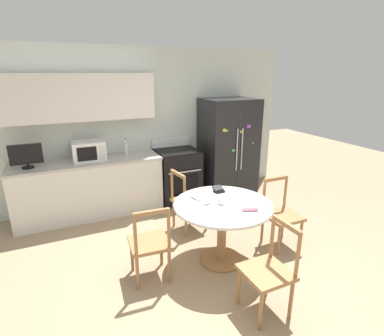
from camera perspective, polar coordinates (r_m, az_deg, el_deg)
name	(u,v)px	position (r m, az deg, el deg)	size (l,w,h in m)	color
ground_plane	(222,280)	(3.55, 5.80, -20.51)	(14.00, 14.00, 0.00)	#9E8466
back_wall	(132,119)	(5.16, -11.40, 9.13)	(5.20, 0.44, 2.60)	silver
kitchen_counter	(90,188)	(5.00, -18.81, -3.61)	(2.23, 0.64, 0.90)	silver
refrigerator	(228,147)	(5.55, 6.86, 3.94)	(0.94, 0.75, 1.75)	black
oven_range	(177,175)	(5.28, -2.81, -1.30)	(0.70, 0.68, 1.08)	black
microwave	(89,151)	(4.86, -19.09, 3.14)	(0.48, 0.39, 0.30)	white
countertop_tv	(26,155)	(4.79, -29.06, 2.14)	(0.43, 0.16, 0.35)	black
counter_bottle	(126,149)	(5.00, -12.45, 3.61)	(0.07, 0.07, 0.28)	silver
dining_table	(222,216)	(3.55, 5.80, -9.08)	(1.14, 1.14, 0.75)	white
dining_chair_far	(188,202)	(4.30, -0.78, -6.40)	(0.48, 0.48, 0.90)	#9E7042
dining_chair_left	(150,244)	(3.35, -8.04, -14.10)	(0.45, 0.45, 0.90)	#9E7042
dining_chair_near	(269,271)	(3.03, 14.40, -18.48)	(0.42, 0.42, 0.90)	#9E7042
dining_chair_right	(281,215)	(4.09, 16.62, -8.54)	(0.43, 0.43, 0.90)	#9E7042
candle_glass	(222,201)	(3.46, 5.66, -6.34)	(0.09, 0.09, 0.08)	silver
folded_napkin	(250,209)	(3.34, 11.02, -7.63)	(0.18, 0.11, 0.05)	pink
wallet	(218,190)	(3.80, 5.06, -4.15)	(0.13, 0.14, 0.07)	black
mail_stack	(205,198)	(3.57, 2.51, -5.79)	(0.28, 0.34, 0.02)	white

